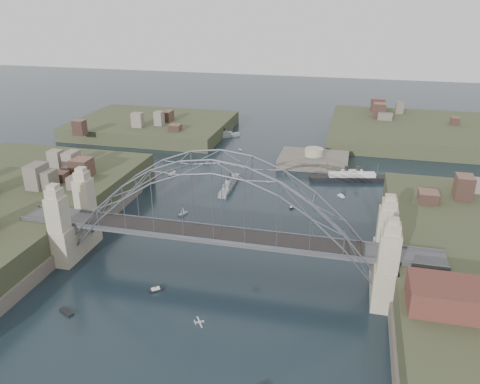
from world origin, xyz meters
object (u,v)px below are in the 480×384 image
at_px(fort_island, 313,165).
at_px(ocean_liner, 352,178).
at_px(bridge, 218,216).
at_px(wharf_shed, 479,301).
at_px(naval_cruiser_near, 229,185).
at_px(naval_cruiser_far, 222,136).

xyz_separation_m(fort_island, ocean_liner, (12.49, -12.03, 1.29)).
bearing_deg(fort_island, bridge, -99.73).
distance_m(fort_island, wharf_shed, 90.48).
xyz_separation_m(naval_cruiser_near, naval_cruiser_far, (-15.86, 48.82, -0.02)).
relative_size(naval_cruiser_far, ocean_liner, 0.48).
bearing_deg(naval_cruiser_near, fort_island, 50.09).
relative_size(naval_cruiser_near, naval_cruiser_far, 1.43).
height_order(fort_island, naval_cruiser_near, fort_island).
bearing_deg(naval_cruiser_near, ocean_liner, 22.06).
relative_size(fort_island, naval_cruiser_far, 1.82).
relative_size(bridge, naval_cruiser_far, 6.96).
height_order(bridge, wharf_shed, bridge).
distance_m(bridge, naval_cruiser_far, 97.09).
relative_size(wharf_shed, naval_cruiser_near, 1.16).
height_order(fort_island, wharf_shed, wharf_shed).
bearing_deg(naval_cruiser_far, bridge, -74.67).
relative_size(fort_island, ocean_liner, 0.88).
bearing_deg(wharf_shed, fort_island, 110.85).
bearing_deg(fort_island, naval_cruiser_near, -129.91).
bearing_deg(wharf_shed, naval_cruiser_far, 123.01).
relative_size(bridge, wharf_shed, 4.20).
distance_m(naval_cruiser_far, ocean_liner, 61.01).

